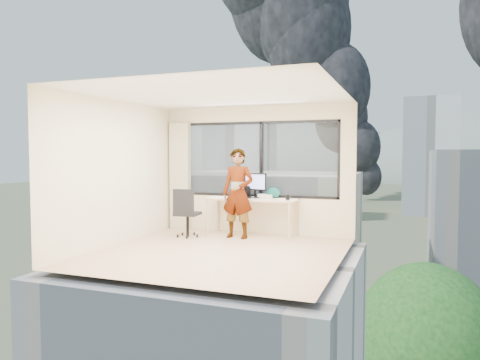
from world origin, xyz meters
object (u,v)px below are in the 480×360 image
at_px(monitor, 256,185).
at_px(desk, 252,217).
at_px(handbag, 273,193).
at_px(chair, 188,212).
at_px(person, 238,193).
at_px(laptop, 241,192).
at_px(game_console, 266,196).

bearing_deg(monitor, desk, -103.01).
xyz_separation_m(monitor, handbag, (0.35, 0.09, -0.15)).
bearing_deg(handbag, chair, -132.44).
bearing_deg(chair, monitor, 26.61).
distance_m(monitor, handbag, 0.39).
distance_m(person, monitor, 0.51).
distance_m(monitor, laptop, 0.33).
height_order(chair, game_console, chair).
relative_size(desk, person, 1.03).
xyz_separation_m(monitor, game_console, (0.20, 0.10, -0.22)).
xyz_separation_m(laptop, handbag, (0.62, 0.21, -0.00)).
bearing_deg(handbag, game_console, -163.47).
xyz_separation_m(desk, laptop, (-0.22, -0.02, 0.49)).
xyz_separation_m(chair, laptop, (0.90, 0.59, 0.37)).
height_order(person, laptop, person).
bearing_deg(person, chair, -161.51).
bearing_deg(monitor, laptop, -142.59).
distance_m(chair, person, 1.07).
relative_size(person, handbag, 6.22).
xyz_separation_m(chair, monitor, (1.17, 0.71, 0.51)).
height_order(desk, monitor, monitor).
relative_size(desk, laptop, 4.94).
xyz_separation_m(monitor, laptop, (-0.27, -0.12, -0.14)).
bearing_deg(monitor, game_console, 39.99).
distance_m(chair, laptop, 1.14).
height_order(desk, chair, chair).
xyz_separation_m(person, game_console, (0.41, 0.55, -0.09)).
height_order(desk, person, person).
distance_m(monitor, game_console, 0.31).
xyz_separation_m(person, handbag, (0.56, 0.54, -0.01)).
bearing_deg(desk, handbag, 25.30).
bearing_deg(laptop, person, -79.59).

